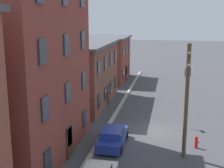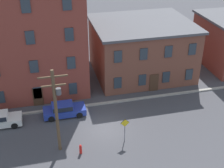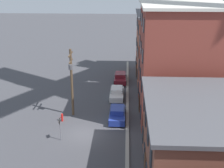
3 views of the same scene
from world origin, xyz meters
The scene contains 8 objects.
ground_plane centered at (0.00, 0.00, 0.00)m, with size 200.00×200.00×0.00m, color #424247.
kerb_strip centered at (0.00, 4.50, 0.08)m, with size 56.00×0.36×0.16m, color #9E998E.
apartment_midblock centered at (-6.19, 10.53, 6.54)m, with size 12.17×9.56×13.05m.
apartment_far centered at (7.32, 11.07, 3.46)m, with size 12.38×10.65×6.89m.
car_blue centered at (-3.68, 3.33, 0.75)m, with size 4.40×1.92×1.43m.
caution_sign centered at (1.38, -2.28, 1.67)m, with size 0.85×0.08×2.54m.
utility_pole centered at (-4.57, -2.00, 4.55)m, with size 2.40×0.44×8.07m.
fire_hydrant centered at (-2.87, -2.98, 0.48)m, with size 0.24×0.34×0.96m.
Camera 2 is at (-5.22, -24.34, 19.03)m, focal length 50.00 mm.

